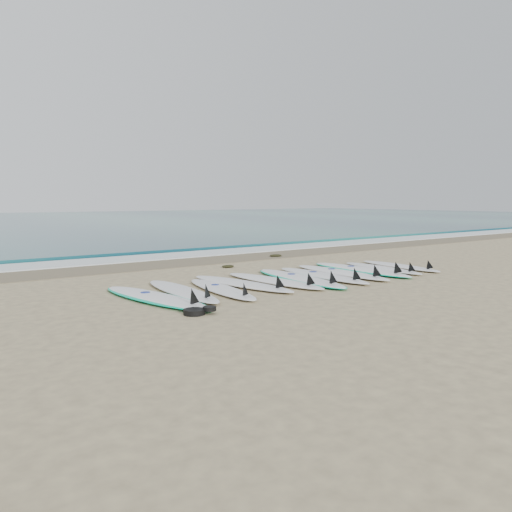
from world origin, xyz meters
TOP-DOWN VIEW (x-y plane):
  - ground at (0.00, 0.00)m, footprint 120.00×120.00m
  - ocean at (0.00, 32.50)m, footprint 120.00×55.00m
  - wet_sand_band at (0.00, 4.10)m, footprint 120.00×1.80m
  - foam_band at (0.00, 5.50)m, footprint 120.00×1.40m
  - wave_crest at (0.00, 7.00)m, footprint 120.00×1.00m
  - surfboard_0 at (-3.28, -0.13)m, footprint 1.13×2.92m
  - surfboard_1 at (-2.64, 0.11)m, footprint 0.70×2.69m
  - surfboard_2 at (-1.97, -0.13)m, footprint 0.80×2.55m
  - surfboard_3 at (-1.33, 0.11)m, footprint 0.98×2.76m
  - surfboard_4 at (-0.62, 0.01)m, footprint 0.82×2.73m
  - surfboard_5 at (0.01, -0.03)m, footprint 0.98×2.98m
  - surfboard_6 at (0.65, -0.05)m, footprint 0.67×2.78m
  - surfboard_7 at (1.28, 0.01)m, footprint 0.67×2.85m
  - surfboard_8 at (1.99, 0.09)m, footprint 0.75×2.94m
  - surfboard_9 at (2.61, -0.05)m, footprint 0.72×2.47m
  - surfboard_10 at (3.27, -0.05)m, footprint 0.68×2.46m
  - seaweed_near at (-0.10, 2.55)m, footprint 0.32×0.25m
  - seaweed_far at (2.28, 3.65)m, footprint 0.38×0.30m
  - leash_coil at (-3.23, -1.42)m, footprint 0.46×0.36m

SIDE VIEW (x-z plane):
  - ground at x=0.00m, z-range 0.00..0.00m
  - wet_sand_band at x=0.00m, z-range 0.00..0.01m
  - ocean at x=0.00m, z-range 0.00..0.03m
  - foam_band at x=0.00m, z-range 0.00..0.04m
  - seaweed_near at x=-0.10m, z-range 0.00..0.06m
  - seaweed_far at x=2.28m, z-range 0.00..0.07m
  - leash_coil at x=-3.23m, z-range -0.01..0.10m
  - wave_crest at x=0.00m, z-range 0.00..0.10m
  - surfboard_10 at x=3.27m, z-range -0.10..0.21m
  - surfboard_0 at x=-3.28m, z-range -0.13..0.23m
  - surfboard_9 at x=2.61m, z-range -0.10..0.21m
  - surfboard_5 at x=0.01m, z-range -0.13..0.24m
  - surfboard_8 at x=1.99m, z-range -0.13..0.24m
  - surfboard_2 at x=-1.97m, z-range -0.10..0.22m
  - surfboard_1 at x=-2.64m, z-range -0.11..0.23m
  - surfboard_4 at x=-0.62m, z-range -0.11..0.23m
  - surfboard_3 at x=-1.33m, z-range -0.11..0.23m
  - surfboard_6 at x=0.65m, z-range -0.12..0.24m
  - surfboard_7 at x=1.28m, z-range -0.12..0.24m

